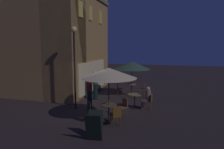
% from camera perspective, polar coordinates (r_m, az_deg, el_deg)
% --- Properties ---
extents(ground_plane, '(60.00, 60.00, 0.00)m').
position_cam_1_polar(ground_plane, '(10.58, -6.72, -10.47)').
color(ground_plane, '#2A2122').
extents(cafe_building, '(6.68, 7.41, 7.80)m').
position_cam_1_polar(cafe_building, '(14.65, -15.82, 9.76)').
color(cafe_building, '#9F7442').
rests_on(cafe_building, ground).
extents(street_lamp_near_corner, '(0.31, 0.31, 4.36)m').
position_cam_1_polar(street_lamp_near_corner, '(10.78, -10.60, 5.84)').
color(street_lamp_near_corner, black).
rests_on(street_lamp_near_corner, ground).
extents(menu_sandwich_board, '(0.75, 0.65, 1.00)m').
position_cam_1_polar(menu_sandwich_board, '(7.39, -5.01, -14.30)').
color(menu_sandwich_board, black).
rests_on(menu_sandwich_board, ground).
extents(cafe_table_0, '(0.75, 0.75, 0.72)m').
position_cam_1_polar(cafe_table_0, '(9.26, -0.90, -9.61)').
color(cafe_table_0, black).
rests_on(cafe_table_0, ground).
extents(cafe_table_1, '(0.65, 0.65, 0.79)m').
position_cam_1_polar(cafe_table_1, '(13.93, 5.55, -3.73)').
color(cafe_table_1, black).
rests_on(cafe_table_1, ground).
extents(cafe_table_2, '(0.75, 0.75, 0.77)m').
position_cam_1_polar(cafe_table_2, '(11.04, 6.42, -6.61)').
color(cafe_table_2, black).
rests_on(cafe_table_2, ground).
extents(patio_umbrella_0, '(2.50, 2.50, 2.39)m').
position_cam_1_polar(patio_umbrella_0, '(8.92, -0.93, 0.39)').
color(patio_umbrella_0, black).
rests_on(patio_umbrella_0, ground).
extents(patio_umbrella_1, '(2.49, 2.49, 2.35)m').
position_cam_1_polar(patio_umbrella_1, '(13.71, 5.63, 2.58)').
color(patio_umbrella_1, black).
rests_on(patio_umbrella_1, ground).
extents(cafe_chair_0, '(0.60, 0.60, 0.95)m').
position_cam_1_polar(cafe_chair_0, '(9.00, -5.87, -9.97)').
color(cafe_chair_0, black).
rests_on(cafe_chair_0, ground).
extents(cafe_chair_1, '(0.54, 0.54, 0.88)m').
position_cam_1_polar(cafe_chair_1, '(8.50, 1.23, -11.21)').
color(cafe_chair_1, brown).
rests_on(cafe_chair_1, ground).
extents(cafe_chair_2, '(0.55, 0.55, 0.89)m').
position_cam_1_polar(cafe_chair_2, '(9.68, 3.26, -8.76)').
color(cafe_chair_2, brown).
rests_on(cafe_chair_2, ground).
extents(cafe_chair_3, '(0.45, 0.45, 0.87)m').
position_cam_1_polar(cafe_chair_3, '(13.91, 8.94, -3.83)').
color(cafe_chair_3, brown).
rests_on(cafe_chair_3, ground).
extents(cafe_chair_4, '(0.47, 0.47, 0.89)m').
position_cam_1_polar(cafe_chair_4, '(13.94, 1.94, -3.71)').
color(cafe_chair_4, '#582E19').
rests_on(cafe_chair_4, ground).
extents(cafe_chair_5, '(0.43, 0.43, 0.85)m').
position_cam_1_polar(cafe_chair_5, '(10.93, 10.53, -7.13)').
color(cafe_chair_5, brown).
rests_on(cafe_chair_5, ground).
extents(patron_seated_0, '(0.31, 0.52, 1.23)m').
position_cam_1_polar(patron_seated_0, '(10.90, 9.79, -6.18)').
color(patron_seated_0, '#7D6C61').
rests_on(patron_seated_0, ground).
extents(patron_standing_1, '(0.34, 0.34, 1.82)m').
position_cam_1_polar(patron_standing_1, '(12.77, -4.73, -3.00)').
color(patron_standing_1, black).
rests_on(patron_standing_1, ground).
extents(patron_standing_2, '(0.30, 0.30, 1.79)m').
position_cam_1_polar(patron_standing_2, '(10.81, -6.38, -5.00)').
color(patron_standing_2, black).
rests_on(patron_standing_2, ground).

